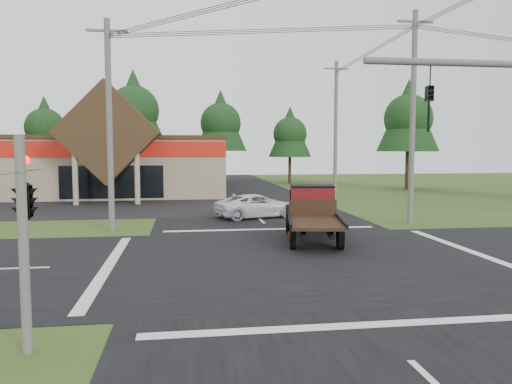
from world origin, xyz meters
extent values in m
plane|color=#2E4819|center=(0.00, 0.00, 0.00)|extent=(120.00, 120.00, 0.00)
cube|color=black|center=(0.00, 0.00, 0.01)|extent=(12.00, 120.00, 0.02)
cube|color=black|center=(0.00, 0.00, 0.01)|extent=(120.00, 12.00, 0.02)
cube|color=black|center=(-14.00, 19.00, 0.01)|extent=(28.00, 14.00, 0.02)
cube|color=#9D8A6A|center=(-16.00, 30.00, 2.50)|extent=(30.00, 15.00, 5.00)
cube|color=#362716|center=(-16.00, 30.00, 5.05)|extent=(30.40, 15.40, 0.30)
cube|color=#AE170D|center=(-16.00, 22.45, 4.10)|extent=(30.00, 0.12, 1.20)
cube|color=#362716|center=(-10.00, 21.50, 5.30)|extent=(7.78, 4.00, 7.78)
cylinder|color=#9D8A6A|center=(-12.20, 19.80, 2.00)|extent=(0.40, 0.40, 4.00)
cylinder|color=#9D8A6A|center=(-7.80, 19.80, 2.00)|extent=(0.40, 0.40, 4.00)
cube|color=black|center=(-10.00, 22.48, 1.50)|extent=(8.00, 0.08, 2.60)
imported|color=black|center=(1.00, -7.50, 5.00)|extent=(0.16, 0.20, 1.00)
cylinder|color=#595651|center=(-7.50, -7.50, 2.20)|extent=(0.20, 0.20, 4.40)
imported|color=black|center=(-7.50, -7.30, 3.70)|extent=(0.53, 2.48, 1.00)
sphere|color=#FF0C0C|center=(-7.50, -7.15, 3.90)|extent=(0.18, 0.18, 0.18)
cylinder|color=#595651|center=(-8.00, 8.00, 5.25)|extent=(0.30, 0.30, 10.50)
cube|color=#595651|center=(-8.00, 8.00, 9.90)|extent=(2.00, 0.12, 0.12)
cylinder|color=#595651|center=(8.00, 8.00, 5.75)|extent=(0.30, 0.30, 11.50)
cube|color=#595651|center=(8.00, 8.00, 10.90)|extent=(2.00, 0.12, 0.12)
cylinder|color=#595651|center=(8.00, 22.00, 5.60)|extent=(0.30, 0.30, 11.20)
cube|color=#595651|center=(8.00, 22.00, 10.60)|extent=(2.00, 0.12, 0.12)
cylinder|color=#332316|center=(-20.00, 42.00, 1.75)|extent=(0.36, 0.36, 3.50)
cone|color=black|center=(-20.00, 42.00, 6.80)|extent=(5.60, 5.60, 6.60)
sphere|color=black|center=(-20.00, 42.00, 6.50)|extent=(4.40, 4.40, 4.40)
cylinder|color=#332316|center=(-10.00, 41.00, 2.27)|extent=(0.36, 0.36, 4.55)
cone|color=black|center=(-10.00, 41.00, 8.84)|extent=(7.28, 7.28, 8.58)
sphere|color=black|center=(-10.00, 41.00, 8.45)|extent=(5.72, 5.72, 5.72)
cylinder|color=#332316|center=(0.00, 42.00, 1.92)|extent=(0.36, 0.36, 3.85)
cone|color=black|center=(0.00, 42.00, 7.48)|extent=(6.16, 6.16, 7.26)
sphere|color=black|center=(0.00, 42.00, 7.15)|extent=(4.84, 4.84, 4.84)
cylinder|color=#332316|center=(8.00, 40.00, 1.57)|extent=(0.36, 0.36, 3.15)
cone|color=black|center=(8.00, 40.00, 6.12)|extent=(5.04, 5.04, 5.94)
sphere|color=black|center=(8.00, 40.00, 5.85)|extent=(3.96, 3.96, 3.96)
cylinder|color=#332316|center=(18.00, 30.00, 1.92)|extent=(0.36, 0.36, 3.85)
cone|color=black|center=(18.00, 30.00, 7.48)|extent=(6.16, 6.16, 7.26)
sphere|color=black|center=(18.00, 30.00, 7.15)|extent=(4.84, 4.84, 4.84)
imported|color=white|center=(-0.02, 11.55, 0.70)|extent=(5.51, 3.71, 1.40)
camera|label=1|loc=(-4.30, -17.84, 4.14)|focal=35.00mm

